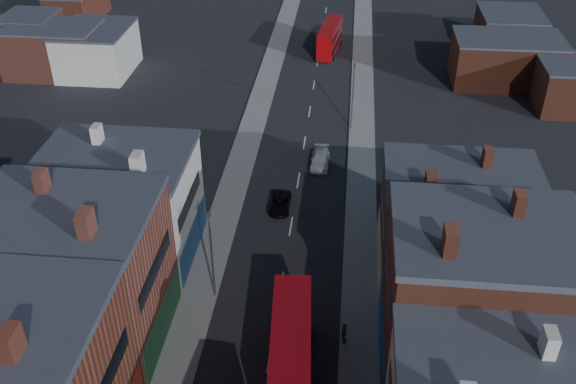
% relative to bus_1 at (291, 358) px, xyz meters
% --- Properties ---
extents(pavement_west, '(3.00, 200.00, 0.12)m').
position_rel_bus_1_xyz_m(pavement_west, '(-8.26, 28.33, -2.64)').
color(pavement_west, gray).
rests_on(pavement_west, ground).
extents(pavement_east, '(3.00, 200.00, 0.12)m').
position_rel_bus_1_xyz_m(pavement_east, '(4.74, 28.33, -2.64)').
color(pavement_east, gray).
rests_on(pavement_east, ground).
extents(lamp_post_2, '(0.25, 0.70, 8.12)m').
position_rel_bus_1_xyz_m(lamp_post_2, '(-6.96, 8.33, 2.00)').
color(lamp_post_2, slate).
rests_on(lamp_post_2, ground).
extents(lamp_post_3, '(0.25, 0.70, 8.12)m').
position_rel_bus_1_xyz_m(lamp_post_3, '(3.44, 38.33, 2.00)').
color(lamp_post_3, slate).
rests_on(lamp_post_3, ground).
extents(bus_1, '(3.53, 11.75, 5.01)m').
position_rel_bus_1_xyz_m(bus_1, '(0.00, 0.00, 0.00)').
color(bus_1, '#AF0A13').
rests_on(bus_1, ground).
extents(bus_2, '(3.41, 9.93, 4.20)m').
position_rel_bus_1_xyz_m(bus_2, '(-0.26, 62.50, -0.44)').
color(bus_2, '#9B0608').
rests_on(bus_2, ground).
extents(car_2, '(1.97, 4.21, 1.16)m').
position_rel_bus_1_xyz_m(car_2, '(-3.11, 21.18, -2.12)').
color(car_2, black).
rests_on(car_2, ground).
extents(car_3, '(1.96, 4.70, 1.36)m').
position_rel_bus_1_xyz_m(car_3, '(0.29, 29.70, -2.02)').
color(car_3, silver).
rests_on(car_3, ground).
extents(ped_3, '(0.49, 1.06, 1.79)m').
position_rel_bus_1_xyz_m(ped_3, '(3.55, 4.30, -1.69)').
color(ped_3, '#57534B').
rests_on(ped_3, pavement_east).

